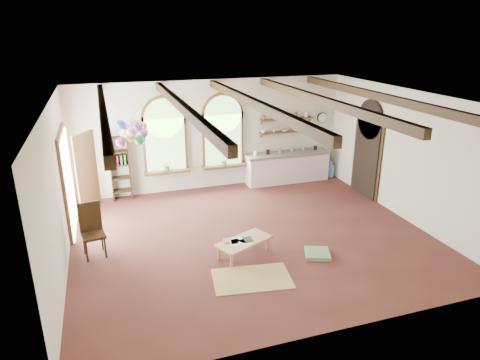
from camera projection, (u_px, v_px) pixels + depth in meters
name	position (u px, v px, depth m)	size (l,w,h in m)	color
floor	(252.00, 236.00, 9.93)	(8.00, 8.00, 0.00)	#562723
ceiling_beams	(254.00, 103.00, 8.88)	(6.20, 6.80, 0.18)	#332110
window_left	(165.00, 138.00, 12.03)	(1.30, 0.28, 2.20)	brown
window_right	(223.00, 134.00, 12.53)	(1.30, 0.28, 2.20)	brown
left_doorway	(68.00, 183.00, 9.99)	(0.10, 1.90, 2.50)	brown
right_doorway	(366.00, 158.00, 12.05)	(0.10, 1.30, 2.40)	black
kitchen_counter	(287.00, 167.00, 13.30)	(2.68, 0.62, 0.94)	beige
wall_shelf_lower	(286.00, 132.00, 13.10)	(1.70, 0.24, 0.04)	brown
wall_shelf_upper	(287.00, 119.00, 12.96)	(1.70, 0.24, 0.04)	brown
wall_clock	(322.00, 118.00, 13.41)	(0.32, 0.32, 0.04)	black
bookshelf	(120.00, 168.00, 11.80)	(0.53, 0.32, 1.80)	#332110
coffee_table	(244.00, 242.00, 9.03)	(1.33, 1.00, 0.34)	#B57B52
side_chair	(94.00, 241.00, 9.00)	(0.53, 0.53, 1.16)	#332110
floor_mat	(252.00, 278.00, 8.26)	(1.50, 0.92, 0.02)	tan
floor_cushion	(317.00, 254.00, 9.09)	(0.51, 0.51, 0.09)	#688B5F
water_jug_a	(310.00, 170.00, 13.60)	(0.33, 0.33, 0.64)	#619BD0
water_jug_b	(330.00, 170.00, 13.83)	(0.27, 0.27, 0.53)	#619BD0
balloon_cluster	(133.00, 132.00, 9.67)	(0.75, 0.79, 1.14)	silver
table_book	(223.00, 241.00, 8.95)	(0.15, 0.22, 0.02)	olive
tablet	(248.00, 239.00, 9.04)	(0.18, 0.26, 0.01)	black
potted_plant_left	(167.00, 166.00, 12.20)	(0.27, 0.23, 0.30)	#598C4C
potted_plant_right	(224.00, 160.00, 12.70)	(0.27, 0.23, 0.30)	#598C4C
shelf_cup_a	(263.00, 131.00, 12.86)	(0.12, 0.10, 0.10)	white
shelf_cup_b	(274.00, 131.00, 12.96)	(0.10, 0.10, 0.09)	beige
shelf_bowl_a	(285.00, 130.00, 13.07)	(0.22, 0.22, 0.05)	beige
shelf_bowl_b	(295.00, 130.00, 13.17)	(0.20, 0.20, 0.06)	#8C664C
shelf_vase	(305.00, 127.00, 13.25)	(0.18, 0.18, 0.19)	slate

